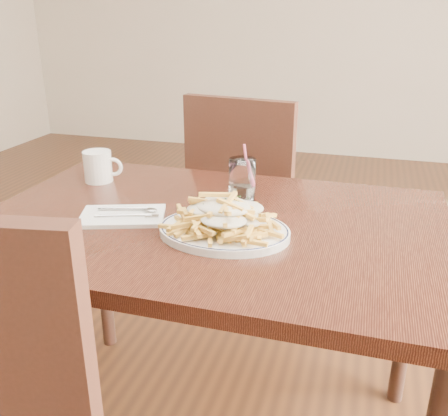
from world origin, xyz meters
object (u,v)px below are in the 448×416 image
(chair_far, at_px, (248,195))
(fries_plate, at_px, (224,231))
(coffee_mug, at_px, (99,166))
(table, at_px, (211,247))
(loaded_fries, at_px, (224,211))
(water_glass, at_px, (242,183))

(chair_far, distance_m, fries_plate, 0.88)
(coffee_mug, bearing_deg, table, -24.35)
(chair_far, height_order, fries_plate, chair_far)
(chair_far, xyz_separation_m, coffee_mug, (-0.35, -0.56, 0.26))
(fries_plate, xyz_separation_m, loaded_fries, (0.00, 0.00, 0.05))
(chair_far, relative_size, fries_plate, 2.98)
(loaded_fries, bearing_deg, table, 126.57)
(chair_far, height_order, water_glass, chair_far)
(water_glass, bearing_deg, fries_plate, -85.49)
(fries_plate, xyz_separation_m, coffee_mug, (-0.49, 0.28, 0.04))
(chair_far, bearing_deg, fries_plate, -80.12)
(table, xyz_separation_m, water_glass, (0.04, 0.16, 0.13))
(chair_far, bearing_deg, loaded_fries, -80.12)
(table, relative_size, loaded_fries, 4.16)
(fries_plate, distance_m, coffee_mug, 0.57)
(fries_plate, bearing_deg, chair_far, 99.88)
(table, height_order, coffee_mug, coffee_mug)
(table, distance_m, chair_far, 0.77)
(coffee_mug, bearing_deg, water_glass, -4.43)
(loaded_fries, height_order, coffee_mug, coffee_mug)
(fries_plate, bearing_deg, coffee_mug, 150.50)
(loaded_fries, xyz_separation_m, water_glass, (-0.02, 0.24, -0.01))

